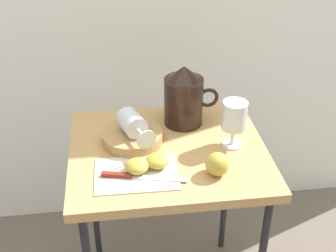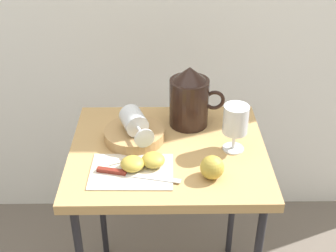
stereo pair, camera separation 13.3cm
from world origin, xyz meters
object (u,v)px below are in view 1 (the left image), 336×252
object	(u,v)px
apple_half_left	(137,166)
apple_whole	(217,164)
pitcher	(184,100)
basket_tray	(132,137)
wine_glass_tipped_near	(133,124)
wine_glass_upright	(234,118)
apple_half_right	(157,161)
table	(168,165)
knife	(131,176)

from	to	relation	value
apple_half_left	apple_whole	distance (m)	0.22
pitcher	apple_whole	bearing A→B (deg)	-80.32
basket_tray	wine_glass_tipped_near	size ratio (longest dim) A/B	1.15
wine_glass_upright	apple_half_right	bearing A→B (deg)	-160.95
pitcher	wine_glass_tipped_near	size ratio (longest dim) A/B	1.26
table	apple_half_right	xyz separation A→B (m)	(-0.04, -0.09, 0.08)
table	apple_whole	bearing A→B (deg)	-49.80
pitcher	apple_half_right	bearing A→B (deg)	-116.01
knife	apple_half_right	bearing A→B (deg)	29.50
apple_half_right	table	bearing A→B (deg)	64.05
apple_whole	knife	xyz separation A→B (m)	(-0.24, 0.01, -0.02)
pitcher	apple_half_left	bearing A→B (deg)	-124.51
basket_tray	pitcher	distance (m)	0.21
basket_tray	apple_half_right	bearing A→B (deg)	-66.51
wine_glass_upright	apple_half_right	distance (m)	0.26
pitcher	wine_glass_upright	bearing A→B (deg)	-49.77
apple_half_left	apple_whole	bearing A→B (deg)	-8.83
table	apple_whole	world-z (taller)	apple_whole
basket_tray	apple_half_left	world-z (taller)	apple_half_left
wine_glass_upright	wine_glass_tipped_near	xyz separation A→B (m)	(-0.30, 0.05, -0.03)
table	knife	world-z (taller)	knife
wine_glass_tipped_near	apple_whole	size ratio (longest dim) A/B	2.41
basket_tray	wine_glass_upright	world-z (taller)	wine_glass_upright
basket_tray	apple_half_right	xyz separation A→B (m)	(0.06, -0.14, 0.00)
wine_glass_upright	apple_half_left	bearing A→B (deg)	-161.40
apple_half_left	pitcher	bearing A→B (deg)	55.49
basket_tray	apple_half_left	distance (m)	0.16
wine_glass_upright	apple_whole	world-z (taller)	wine_glass_upright
table	basket_tray	xyz separation A→B (m)	(-0.10, 0.05, 0.08)
wine_glass_tipped_near	knife	bearing A→B (deg)	-95.69
basket_tray	table	bearing A→B (deg)	-26.18
table	knife	xyz separation A→B (m)	(-0.12, -0.13, 0.07)
wine_glass_tipped_near	knife	distance (m)	0.19
table	apple_half_right	size ratio (longest dim) A/B	10.11
table	wine_glass_upright	xyz separation A→B (m)	(0.20, -0.01, 0.16)
apple_half_right	wine_glass_tipped_near	bearing A→B (deg)	113.96
table	apple_whole	size ratio (longest dim) A/B	10.11
wine_glass_upright	apple_half_right	xyz separation A→B (m)	(-0.24, -0.08, -0.07)
basket_tray	apple_whole	bearing A→B (deg)	-40.71
wine_glass_tipped_near	apple_half_right	xyz separation A→B (m)	(0.06, -0.13, -0.05)
apple_whole	apple_half_left	bearing A→B (deg)	171.17
basket_tray	apple_whole	world-z (taller)	apple_whole
basket_tray	wine_glass_upright	size ratio (longest dim) A/B	1.26
apple_whole	pitcher	bearing A→B (deg)	99.68
wine_glass_upright	apple_half_left	world-z (taller)	wine_glass_upright
apple_half_left	apple_half_right	bearing A→B (deg)	16.74
table	apple_half_left	size ratio (longest dim) A/B	10.11
pitcher	apple_half_left	size ratio (longest dim) A/B	3.03
basket_tray	wine_glass_upright	xyz separation A→B (m)	(0.30, -0.06, 0.08)
basket_tray	knife	xyz separation A→B (m)	(-0.02, -0.18, -0.01)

